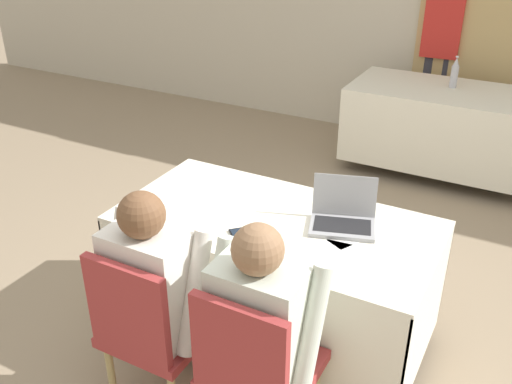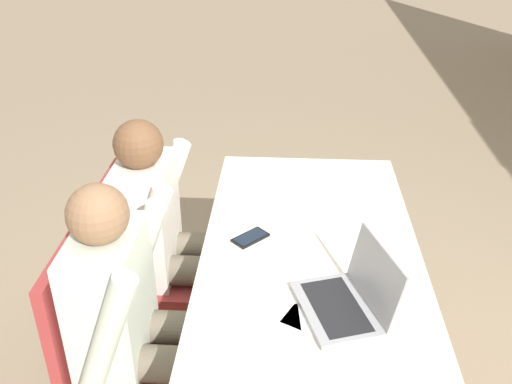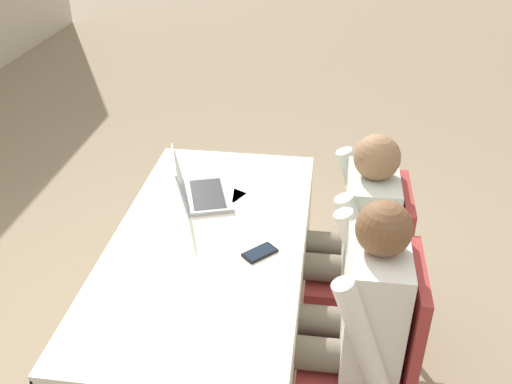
{
  "view_description": "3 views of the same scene",
  "coord_description": "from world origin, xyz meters",
  "px_view_note": "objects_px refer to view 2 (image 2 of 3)",
  "views": [
    {
      "loc": [
        1.08,
        -2.23,
        2.2
      ],
      "look_at": [
        0.0,
        -0.21,
        1.0
      ],
      "focal_mm": 40.0,
      "sensor_mm": 36.0,
      "label": 1
    },
    {
      "loc": [
        1.76,
        -0.1,
        1.99
      ],
      "look_at": [
        0.0,
        -0.21,
        1.0
      ],
      "focal_mm": 40.0,
      "sensor_mm": 36.0,
      "label": 2
    },
    {
      "loc": [
        -1.93,
        -0.47,
        2.18
      ],
      "look_at": [
        0.0,
        -0.21,
        1.0
      ],
      "focal_mm": 40.0,
      "sensor_mm": 36.0,
      "label": 3
    }
  ],
  "objects_px": {
    "laptop": "(347,299)",
    "person_white_shirt": "(135,314)",
    "cell_phone": "(250,238)",
    "chair_near_left": "(145,260)",
    "person_checkered_shirt": "(165,231)",
    "chair_near_right": "(111,347)"
  },
  "relations": [
    {
      "from": "laptop",
      "to": "person_checkered_shirt",
      "type": "xyz_separation_m",
      "value": [
        -0.58,
        -0.72,
        -0.14
      ]
    },
    {
      "from": "cell_phone",
      "to": "person_white_shirt",
      "type": "distance_m",
      "value": 0.52
    },
    {
      "from": "laptop",
      "to": "person_white_shirt",
      "type": "height_order",
      "value": "person_white_shirt"
    },
    {
      "from": "person_checkered_shirt",
      "to": "person_white_shirt",
      "type": "height_order",
      "value": "same"
    },
    {
      "from": "laptop",
      "to": "person_white_shirt",
      "type": "xyz_separation_m",
      "value": [
        -0.05,
        -0.72,
        -0.14
      ]
    },
    {
      "from": "laptop",
      "to": "person_checkered_shirt",
      "type": "bearing_deg",
      "value": -146.95
    },
    {
      "from": "person_white_shirt",
      "to": "cell_phone",
      "type": "bearing_deg",
      "value": -48.19
    },
    {
      "from": "cell_phone",
      "to": "person_white_shirt",
      "type": "height_order",
      "value": "person_white_shirt"
    },
    {
      "from": "laptop",
      "to": "chair_near_left",
      "type": "distance_m",
      "value": 1.05
    },
    {
      "from": "chair_near_left",
      "to": "chair_near_right",
      "type": "bearing_deg",
      "value": -180.0
    },
    {
      "from": "laptop",
      "to": "chair_near_right",
      "type": "distance_m",
      "value": 0.88
    },
    {
      "from": "chair_near_left",
      "to": "person_checkered_shirt",
      "type": "relative_size",
      "value": 0.78
    },
    {
      "from": "chair_near_right",
      "to": "person_white_shirt",
      "type": "height_order",
      "value": "person_white_shirt"
    },
    {
      "from": "laptop",
      "to": "person_white_shirt",
      "type": "bearing_deg",
      "value": -111.96
    },
    {
      "from": "laptop",
      "to": "chair_near_left",
      "type": "xyz_separation_m",
      "value": [
        -0.58,
        -0.82,
        -0.3
      ]
    },
    {
      "from": "chair_near_left",
      "to": "chair_near_right",
      "type": "xyz_separation_m",
      "value": [
        0.53,
        0.0,
        0.0
      ]
    },
    {
      "from": "chair_near_left",
      "to": "person_white_shirt",
      "type": "bearing_deg",
      "value": -169.06
    },
    {
      "from": "laptop",
      "to": "chair_near_left",
      "type": "bearing_deg",
      "value": -143.27
    },
    {
      "from": "chair_near_right",
      "to": "person_white_shirt",
      "type": "distance_m",
      "value": 0.19
    },
    {
      "from": "cell_phone",
      "to": "chair_near_left",
      "type": "distance_m",
      "value": 0.58
    },
    {
      "from": "cell_phone",
      "to": "person_checkered_shirt",
      "type": "relative_size",
      "value": 0.13
    },
    {
      "from": "person_white_shirt",
      "to": "chair_near_left",
      "type": "bearing_deg",
      "value": 10.94
    }
  ]
}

